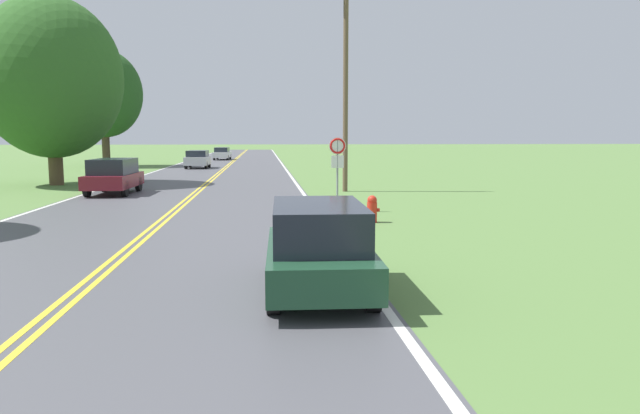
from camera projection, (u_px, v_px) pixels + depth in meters
The scene contains 9 objects.
fire_hydrant at pixel (372, 209), 17.67m from camera, with size 0.47×0.31×0.85m.
traffic_sign at pixel (338, 156), 20.02m from camera, with size 0.60×0.10×2.63m.
utility_pole_midground at pixel (346, 84), 27.12m from camera, with size 1.80×0.24×10.00m.
tree_behind_sign at pixel (51, 78), 30.75m from camera, with size 7.53×7.53×10.15m.
tree_mid_treeline at pixel (104, 94), 50.03m from camera, with size 6.67×6.67×10.26m.
car_dark_green_hatchback_mid_near at pixel (318, 246), 9.71m from camera, with size 1.83×3.86×1.52m.
car_maroon_suv_mid_far at pixel (114, 175), 26.32m from camera, with size 1.93×4.15×1.64m.
car_silver_hatchback_receding at pixel (198, 159), 47.88m from camera, with size 1.89×3.83×1.50m.
car_white_sedan_distant at pixel (222, 153), 65.61m from camera, with size 1.91×4.79×1.42m.
Camera 1 is at (3.17, 2.60, 2.65)m, focal length 32.00 mm.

